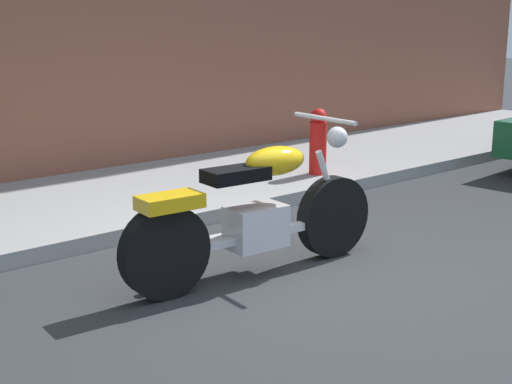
% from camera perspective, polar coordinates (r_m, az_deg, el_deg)
% --- Properties ---
extents(ground_plane, '(60.00, 60.00, 0.00)m').
position_cam_1_polar(ground_plane, '(5.48, 3.53, -6.68)').
color(ground_plane, '#303335').
extents(sidewalk, '(18.90, 2.43, 0.14)m').
position_cam_1_polar(sidewalk, '(7.60, -11.09, -0.57)').
color(sidewalk, '#969696').
rests_on(sidewalk, ground).
extents(motorcycle, '(2.23, 0.70, 1.16)m').
position_cam_1_polar(motorcycle, '(5.35, -0.04, -1.89)').
color(motorcycle, black).
rests_on(motorcycle, ground).
extents(fire_hydrant, '(0.20, 0.20, 0.91)m').
position_cam_1_polar(fire_hydrant, '(8.33, 4.96, 3.58)').
color(fire_hydrant, red).
rests_on(fire_hydrant, ground).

